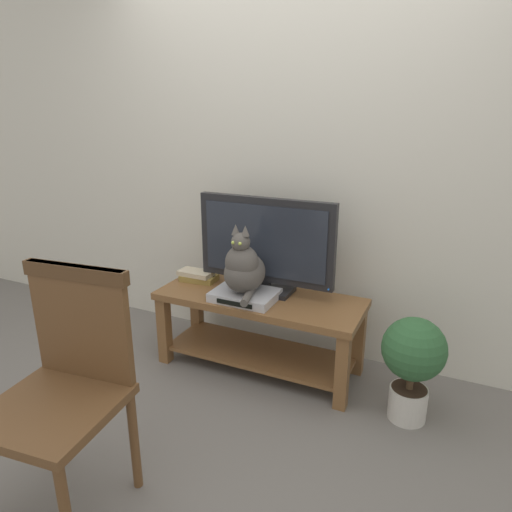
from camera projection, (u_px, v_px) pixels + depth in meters
ground_plane at (223, 426)px, 2.42m from camera, size 12.00×12.00×0.00m
back_wall at (299, 141)px, 2.90m from camera, size 7.00×0.12×2.80m
tv_stand at (259, 319)px, 2.87m from camera, size 1.28×0.49×0.50m
tv at (265, 244)px, 2.80m from camera, size 0.88×0.20×0.60m
media_box at (245, 295)px, 2.77m from camera, size 0.38×0.28×0.05m
cat at (244, 268)px, 2.70m from camera, size 0.24×0.37×0.42m
wooden_chair at (66, 375)px, 1.82m from camera, size 0.53×0.53×1.01m
book_stack at (198, 276)px, 3.07m from camera, size 0.26×0.16×0.07m
potted_plant at (413, 359)px, 2.37m from camera, size 0.33×0.33×0.58m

